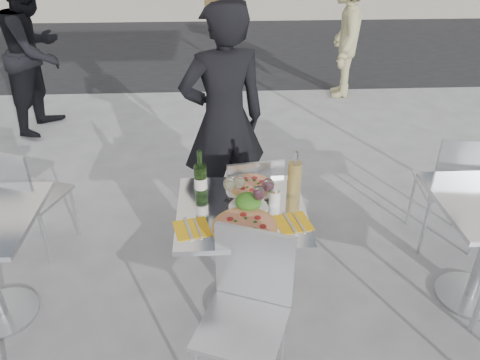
{
  "coord_description": "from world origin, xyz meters",
  "views": [
    {
      "loc": [
        -0.12,
        -2.17,
        2.22
      ],
      "look_at": [
        0.0,
        0.15,
        0.85
      ],
      "focal_mm": 35.0,
      "sensor_mm": 36.0,
      "label": 1
    }
  ],
  "objects_px": {
    "side_chair_lfar": "(23,192)",
    "woman_diner": "(224,122)",
    "wineglass_red_a": "(259,194)",
    "chair_far": "(252,199)",
    "wine_bottle": "(201,179)",
    "napkin_left": "(192,228)",
    "wineglass_white_b": "(239,182)",
    "pedestrian_a": "(35,52)",
    "pizza_near": "(245,227)",
    "wineglass_red_b": "(268,186)",
    "chair_near": "(248,302)",
    "pedestrian_b": "(344,34)",
    "carafe": "(294,179)",
    "napkin_right": "(293,222)",
    "pizza_far": "(251,186)",
    "wineglass_white_a": "(229,185)",
    "main_table": "(241,239)",
    "salad_plate": "(248,203)",
    "sugar_shaker": "(275,197)",
    "side_chair_rfar": "(457,183)"
  },
  "relations": [
    {
      "from": "pedestrian_a",
      "to": "carafe",
      "type": "xyz_separation_m",
      "value": [
        2.36,
        -2.81,
        0.0
      ]
    },
    {
      "from": "chair_far",
      "to": "wine_bottle",
      "type": "xyz_separation_m",
      "value": [
        -0.33,
        -0.36,
        0.38
      ]
    },
    {
      "from": "wineglass_red_b",
      "to": "wineglass_white_a",
      "type": "bearing_deg",
      "value": 173.41
    },
    {
      "from": "pedestrian_a",
      "to": "pedestrian_b",
      "type": "distance_m",
      "value": 3.67
    },
    {
      "from": "pizza_far",
      "to": "wineglass_red_a",
      "type": "distance_m",
      "value": 0.26
    },
    {
      "from": "main_table",
      "to": "salad_plate",
      "type": "distance_m",
      "value": 0.25
    },
    {
      "from": "chair_far",
      "to": "napkin_left",
      "type": "height_order",
      "value": "chair_far"
    },
    {
      "from": "napkin_left",
      "to": "salad_plate",
      "type": "bearing_deg",
      "value": 15.91
    },
    {
      "from": "side_chair_lfar",
      "to": "woman_diner",
      "type": "bearing_deg",
      "value": -146.12
    },
    {
      "from": "chair_far",
      "to": "wineglass_white_b",
      "type": "distance_m",
      "value": 0.56
    },
    {
      "from": "salad_plate",
      "to": "sugar_shaker",
      "type": "distance_m",
      "value": 0.15
    },
    {
      "from": "chair_near",
      "to": "pedestrian_b",
      "type": "relative_size",
      "value": 0.55
    },
    {
      "from": "wine_bottle",
      "to": "wineglass_red_b",
      "type": "relative_size",
      "value": 1.87
    },
    {
      "from": "chair_far",
      "to": "side_chair_lfar",
      "type": "relative_size",
      "value": 0.93
    },
    {
      "from": "wineglass_red_b",
      "to": "napkin_left",
      "type": "distance_m",
      "value": 0.49
    },
    {
      "from": "chair_far",
      "to": "wine_bottle",
      "type": "relative_size",
      "value": 2.78
    },
    {
      "from": "wine_bottle",
      "to": "wineglass_white_a",
      "type": "bearing_deg",
      "value": -21.19
    },
    {
      "from": "pizza_far",
      "to": "sugar_shaker",
      "type": "xyz_separation_m",
      "value": [
        0.12,
        -0.18,
        0.04
      ]
    },
    {
      "from": "woman_diner",
      "to": "wineglass_white_b",
      "type": "distance_m",
      "value": 0.84
    },
    {
      "from": "pedestrian_b",
      "to": "wine_bottle",
      "type": "xyz_separation_m",
      "value": [
        -1.73,
        -3.66,
        0.06
      ]
    },
    {
      "from": "wine_bottle",
      "to": "carafe",
      "type": "relative_size",
      "value": 1.02
    },
    {
      "from": "chair_near",
      "to": "salad_plate",
      "type": "distance_m",
      "value": 0.56
    },
    {
      "from": "woman_diner",
      "to": "wineglass_red_a",
      "type": "distance_m",
      "value": 0.99
    },
    {
      "from": "chair_far",
      "to": "chair_near",
      "type": "bearing_deg",
      "value": 76.03
    },
    {
      "from": "pizza_far",
      "to": "carafe",
      "type": "relative_size",
      "value": 1.04
    },
    {
      "from": "carafe",
      "to": "napkin_right",
      "type": "height_order",
      "value": "carafe"
    },
    {
      "from": "sugar_shaker",
      "to": "napkin_right",
      "type": "bearing_deg",
      "value": -65.96
    },
    {
      "from": "wineglass_white_b",
      "to": "napkin_left",
      "type": "relative_size",
      "value": 0.72
    },
    {
      "from": "pizza_far",
      "to": "salad_plate",
      "type": "xyz_separation_m",
      "value": [
        -0.03,
        -0.21,
        0.02
      ]
    },
    {
      "from": "wineglass_white_b",
      "to": "pizza_far",
      "type": "bearing_deg",
      "value": 53.99
    },
    {
      "from": "chair_far",
      "to": "wineglass_red_b",
      "type": "distance_m",
      "value": 0.59
    },
    {
      "from": "wine_bottle",
      "to": "wineglass_red_b",
      "type": "distance_m",
      "value": 0.39
    },
    {
      "from": "main_table",
      "to": "sugar_shaker",
      "type": "height_order",
      "value": "sugar_shaker"
    },
    {
      "from": "wineglass_white_a",
      "to": "wineglass_red_b",
      "type": "relative_size",
      "value": 1.0
    },
    {
      "from": "pedestrian_b",
      "to": "wineglass_red_a",
      "type": "height_order",
      "value": "pedestrian_b"
    },
    {
      "from": "napkin_right",
      "to": "wineglass_red_b",
      "type": "bearing_deg",
      "value": 107.3
    },
    {
      "from": "wineglass_red_b",
      "to": "woman_diner",
      "type": "bearing_deg",
      "value": 104.51
    },
    {
      "from": "wineglass_white_a",
      "to": "napkin_left",
      "type": "distance_m",
      "value": 0.35
    },
    {
      "from": "pedestrian_b",
      "to": "wineglass_red_a",
      "type": "relative_size",
      "value": 10.25
    },
    {
      "from": "pedestrian_a",
      "to": "wineglass_red_a",
      "type": "bearing_deg",
      "value": -131.88
    },
    {
      "from": "pedestrian_a",
      "to": "napkin_left",
      "type": "distance_m",
      "value": 3.58
    },
    {
      "from": "wine_bottle",
      "to": "sugar_shaker",
      "type": "relative_size",
      "value": 2.76
    },
    {
      "from": "wine_bottle",
      "to": "wineglass_white_a",
      "type": "relative_size",
      "value": 1.87
    },
    {
      "from": "side_chair_lfar",
      "to": "pizza_near",
      "type": "xyz_separation_m",
      "value": [
        1.48,
        -0.8,
        0.24
      ]
    },
    {
      "from": "pedestrian_b",
      "to": "wineglass_red_a",
      "type": "distance_m",
      "value": 4.08
    },
    {
      "from": "wine_bottle",
      "to": "napkin_left",
      "type": "relative_size",
      "value": 1.35
    },
    {
      "from": "chair_far",
      "to": "napkin_right",
      "type": "relative_size",
      "value": 3.84
    },
    {
      "from": "wine_bottle",
      "to": "wineglass_red_a",
      "type": "distance_m",
      "value": 0.36
    },
    {
      "from": "side_chair_rfar",
      "to": "pedestrian_b",
      "type": "distance_m",
      "value": 3.29
    },
    {
      "from": "pedestrian_a",
      "to": "wineglass_white_b",
      "type": "distance_m",
      "value": 3.48
    }
  ]
}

